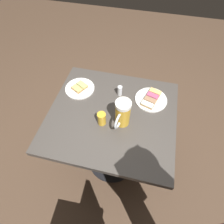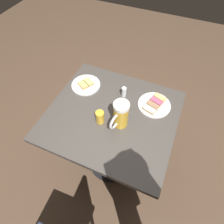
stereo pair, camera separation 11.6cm
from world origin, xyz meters
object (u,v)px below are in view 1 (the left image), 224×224
salt_shaker (120,91)px  plate_far (80,88)px  plate_near (151,99)px  beer_glass_small (102,119)px  beer_mug (122,114)px

salt_shaker → plate_far: bearing=-176.9°
plate_near → beer_glass_small: 0.37m
beer_glass_small → salt_shaker: 0.26m
plate_far → plate_near: bearing=1.6°
plate_far → beer_mug: beer_mug is taller
salt_shaker → beer_glass_small: bearing=-102.6°
salt_shaker → beer_mug: bearing=-74.9°
beer_mug → salt_shaker: beer_mug is taller
beer_mug → beer_glass_small: beer_mug is taller
beer_glass_small → salt_shaker: bearing=77.4°
plate_far → beer_mug: (0.34, -0.21, 0.08)m
plate_near → plate_far: size_ratio=1.04×
plate_near → beer_mug: bearing=-124.9°
plate_near → beer_mug: 0.28m
plate_near → beer_mug: (-0.15, -0.22, 0.08)m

